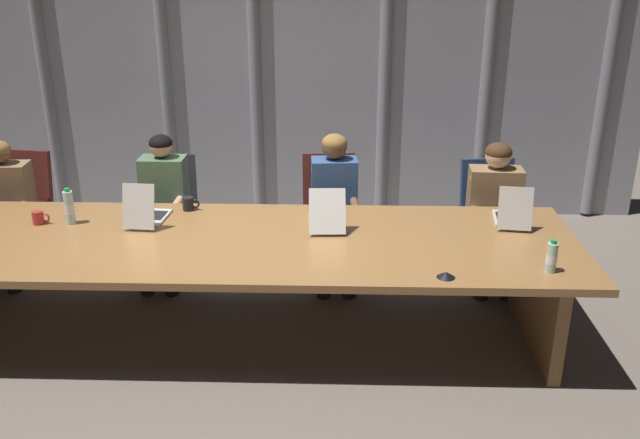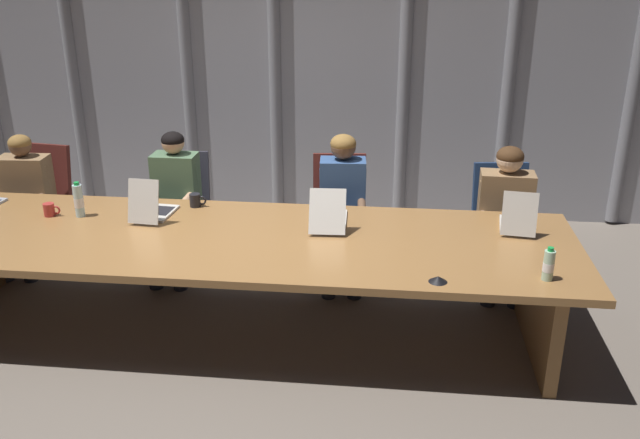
# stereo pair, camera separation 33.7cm
# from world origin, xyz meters

# --- Properties ---
(ground_plane) EXTENTS (14.66, 14.66, 0.00)m
(ground_plane) POSITION_xyz_m (0.00, 0.00, 0.00)
(ground_plane) COLOR #6B6056
(conference_table) EXTENTS (4.61, 1.33, 0.73)m
(conference_table) POSITION_xyz_m (0.00, 0.00, 0.60)
(conference_table) COLOR olive
(conference_table) RESTS_ON ground_plane
(curtain_backdrop) EXTENTS (7.33, 0.17, 3.02)m
(curtain_backdrop) POSITION_xyz_m (0.00, 2.47, 1.51)
(curtain_backdrop) COLOR #9999A0
(curtain_backdrop) RESTS_ON ground_plane
(laptop_left_mid) EXTENTS (0.25, 0.43, 0.32)m
(laptop_left_mid) POSITION_xyz_m (-0.62, 0.28, 0.79)
(laptop_left_mid) COLOR beige
(laptop_left_mid) RESTS_ON conference_table
(laptop_center) EXTENTS (0.27, 0.50, 0.29)m
(laptop_center) POSITION_xyz_m (0.63, 0.29, 0.79)
(laptop_center) COLOR beige
(laptop_center) RESTS_ON conference_table
(laptop_right_mid) EXTENTS (0.27, 0.41, 0.30)m
(laptop_right_mid) POSITION_xyz_m (1.92, 0.33, 0.79)
(laptop_right_mid) COLOR beige
(laptop_right_mid) RESTS_ON conference_table
(office_chair_left_end) EXTENTS (0.60, 0.61, 0.98)m
(office_chair_left_end) POSITION_xyz_m (-1.92, 1.04, 0.37)
(office_chair_left_end) COLOR #511E19
(office_chair_left_end) RESTS_ON ground_plane
(office_chair_left_mid) EXTENTS (0.60, 0.60, 0.95)m
(office_chair_left_mid) POSITION_xyz_m (-0.67, 1.03, 0.36)
(office_chair_left_mid) COLOR #2D2D38
(office_chair_left_mid) RESTS_ON ground_plane
(office_chair_center) EXTENTS (0.60, 0.60, 0.97)m
(office_chair_center) POSITION_xyz_m (0.65, 1.04, 0.36)
(office_chair_center) COLOR #511E19
(office_chair_center) RESTS_ON ground_plane
(office_chair_right_mid) EXTENTS (0.60, 0.60, 0.94)m
(office_chair_right_mid) POSITION_xyz_m (1.95, 1.03, 0.36)
(office_chair_right_mid) COLOR navy
(office_chair_right_mid) RESTS_ON ground_plane
(person_left_end) EXTENTS (0.43, 0.57, 1.12)m
(person_left_end) POSITION_xyz_m (-1.95, 0.87, 0.64)
(person_left_end) COLOR olive
(person_left_end) RESTS_ON ground_plane
(person_left_mid) EXTENTS (0.36, 0.55, 1.18)m
(person_left_mid) POSITION_xyz_m (-0.67, 0.87, 0.67)
(person_left_mid) COLOR #4C6B4C
(person_left_mid) RESTS_ON ground_plane
(person_center) EXTENTS (0.39, 0.56, 1.20)m
(person_center) POSITION_xyz_m (0.69, 0.88, 0.68)
(person_center) COLOR #335184
(person_center) RESTS_ON ground_plane
(person_right_mid) EXTENTS (0.43, 0.56, 1.14)m
(person_right_mid) POSITION_xyz_m (1.94, 0.88, 0.66)
(person_right_mid) COLOR olive
(person_right_mid) RESTS_ON ground_plane
(water_bottle_primary) EXTENTS (0.07, 0.07, 0.26)m
(water_bottle_primary) POSITION_xyz_m (-1.15, 0.24, 0.85)
(water_bottle_primary) COLOR silver
(water_bottle_primary) RESTS_ON conference_table
(water_bottle_secondary) EXTENTS (0.06, 0.06, 0.20)m
(water_bottle_secondary) POSITION_xyz_m (1.98, -0.44, 0.82)
(water_bottle_secondary) COLOR #ADD1B2
(water_bottle_secondary) RESTS_ON conference_table
(coffee_mug_near) EXTENTS (0.12, 0.08, 0.09)m
(coffee_mug_near) POSITION_xyz_m (-1.37, 0.22, 0.78)
(coffee_mug_near) COLOR #B2332D
(coffee_mug_near) RESTS_ON conference_table
(coffee_mug_far) EXTENTS (0.13, 0.08, 0.10)m
(coffee_mug_far) POSITION_xyz_m (-0.38, 0.52, 0.78)
(coffee_mug_far) COLOR black
(coffee_mug_far) RESTS_ON conference_table
(conference_mic_left_side) EXTENTS (0.11, 0.11, 0.03)m
(conference_mic_left_side) POSITION_xyz_m (1.35, -0.54, 0.75)
(conference_mic_left_side) COLOR black
(conference_mic_left_side) RESTS_ON conference_table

